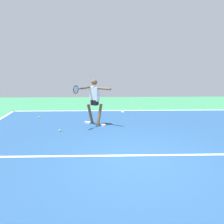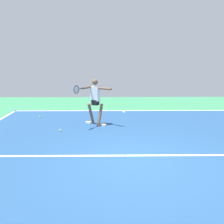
{
  "view_description": "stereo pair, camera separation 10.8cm",
  "coord_description": "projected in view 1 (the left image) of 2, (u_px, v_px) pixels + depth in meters",
  "views": [
    {
      "loc": [
        0.82,
        5.62,
        2.59
      ],
      "look_at": [
        0.62,
        -1.73,
        0.9
      ],
      "focal_mm": 38.61,
      "sensor_mm": 36.0,
      "label": 1
    },
    {
      "loc": [
        0.71,
        5.62,
        2.59
      ],
      "look_at": [
        0.62,
        -1.73,
        0.9
      ],
      "focal_mm": 38.61,
      "sensor_mm": 36.0,
      "label": 2
    }
  ],
  "objects": [
    {
      "name": "ground_plane",
      "position": [
        138.0,
        162.0,
        6.08
      ],
      "size": [
        20.13,
        20.13,
        0.0
      ],
      "primitive_type": "plane",
      "color": "#388456"
    },
    {
      "name": "court_surface",
      "position": [
        138.0,
        162.0,
        6.08
      ],
      "size": [
        10.76,
        12.01,
        0.0
      ],
      "primitive_type": "cube",
      "color": "navy",
      "rests_on": "ground_plane"
    },
    {
      "name": "court_line_baseline_near",
      "position": [
        122.0,
        111.0,
        11.88
      ],
      "size": [
        10.76,
        0.1,
        0.01
      ],
      "primitive_type": "cube",
      "color": "white",
      "rests_on": "ground_plane"
    },
    {
      "name": "court_line_service",
      "position": [
        136.0,
        155.0,
        6.48
      ],
      "size": [
        8.07,
        0.1,
        0.01
      ],
      "primitive_type": "cube",
      "color": "white",
      "rests_on": "ground_plane"
    },
    {
      "name": "court_line_centre_mark",
      "position": [
        123.0,
        111.0,
        11.68
      ],
      "size": [
        0.1,
        0.3,
        0.01
      ],
      "primitive_type": "cube",
      "color": "white",
      "rests_on": "ground_plane"
    },
    {
      "name": "tennis_player",
      "position": [
        94.0,
        99.0,
        9.16
      ],
      "size": [
        1.34,
        1.11,
        1.79
      ],
      "rotation": [
        0.0,
        0.0,
        -0.55
      ],
      "color": "brown",
      "rests_on": "ground_plane"
    },
    {
      "name": "tennis_ball_near_player",
      "position": [
        39.0,
        117.0,
        10.44
      ],
      "size": [
        0.07,
        0.07,
        0.07
      ],
      "primitive_type": "sphere",
      "color": "yellow",
      "rests_on": "ground_plane"
    },
    {
      "name": "tennis_ball_centre_court",
      "position": [
        60.0,
        131.0,
        8.55
      ],
      "size": [
        0.07,
        0.07,
        0.07
      ],
      "primitive_type": "sphere",
      "color": "#C6E53D",
      "rests_on": "ground_plane"
    }
  ]
}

